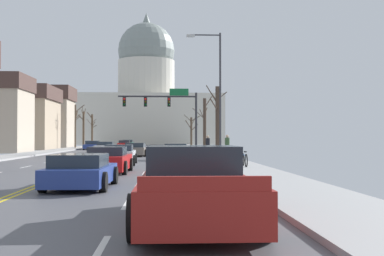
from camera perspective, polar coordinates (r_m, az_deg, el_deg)
name	(u,v)px	position (r m, az deg, el deg)	size (l,w,h in m)	color
ground	(96,163)	(31.87, -11.32, -4.10)	(20.00, 180.00, 0.20)	#505056
signal_gantry	(168,106)	(48.35, -2.91, 2.55)	(7.91, 0.41, 6.43)	#28282D
street_lamp_right	(216,85)	(32.62, 2.85, 5.05)	(2.35, 0.24, 8.60)	#333338
capitol_building	(146,100)	(115.03, -5.43, 3.33)	(35.43, 18.34, 31.21)	beige
sedan_near_00	(136,150)	(43.34, -6.65, -2.57)	(2.16, 4.74, 1.19)	#6B6056
sedan_near_01	(175,152)	(36.38, -2.04, -2.86)	(2.07, 4.30, 1.21)	#9EA3A8
sedan_near_02	(120,155)	(30.45, -8.56, -3.19)	(2.12, 4.72, 1.23)	silver
sedan_near_03	(108,161)	(23.61, -9.88, -3.81)	(2.19, 4.34, 1.25)	#B71414
sedan_near_04	(81,172)	(16.74, -12.98, -5.05)	(2.18, 4.28, 1.15)	navy
pickup_truck_near_05	(194,188)	(9.88, 0.22, -7.05)	(2.40, 5.69, 1.53)	maroon
sedan_oncoming_00	(105,147)	(53.47, -10.21, -2.27)	(2.11, 4.35, 1.20)	silver
sedan_oncoming_01	(92,145)	(66.46, -11.70, -2.03)	(2.17, 4.66, 1.20)	navy
sedan_oncoming_02	(124,144)	(75.25, -8.00, -1.92)	(2.16, 4.51, 1.19)	#B71414
sedan_oncoming_03	(128,144)	(84.69, -7.60, -1.83)	(2.12, 4.56, 1.20)	#1E7247
flank_building_02	(29,117)	(82.70, -18.67, 1.27)	(14.00, 7.66, 9.86)	#B2A38E
flank_building_03	(3,118)	(70.88, -21.44, 1.15)	(14.16, 9.79, 8.59)	tan
bare_tree_00	(205,124)	(52.29, 1.51, 0.48)	(2.24, 1.29, 6.06)	#423328
bare_tree_01	(83,128)	(78.19, -12.70, 0.02)	(1.03, 2.51, 6.33)	#4C3D2D
bare_tree_02	(218,120)	(40.21, 3.05, 0.96)	(1.69, 2.56, 5.96)	#423328
bare_tree_03	(76,124)	(72.48, -13.57, 0.49)	(1.54, 1.99, 6.31)	brown
bare_tree_04	(191,131)	(69.06, -0.07, -0.35)	(2.32, 0.78, 4.79)	#4C3D2D
bare_tree_05	(92,129)	(87.20, -11.73, -0.09)	(1.74, 2.19, 6.00)	#4C3D2D
pedestrian_00	(227,145)	(34.90, 4.19, -2.06)	(0.35, 0.34, 1.74)	#33333D
pedestrian_01	(208,145)	(37.41, 1.87, -2.04)	(0.35, 0.34, 1.70)	#4C4238
bicycle_parked	(245,160)	(26.15, 6.23, -3.76)	(0.12, 1.77, 0.85)	black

